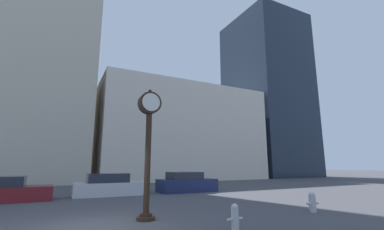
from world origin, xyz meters
The scene contains 9 objects.
ground_plane centered at (0.00, 0.00, 0.00)m, with size 200.00×200.00×0.00m, color #424247.
building_tall_tower centered at (-5.98, 24.00, 18.16)m, with size 15.60×12.00×36.33m.
building_storefront_row centered at (13.29, 24.00, 5.96)m, with size 21.25×12.00×11.92m.
building_glass_modern centered at (30.15, 24.00, 13.66)m, with size 10.87×12.00×27.32m.
street_clock centered at (1.82, 0.38, 2.79)m, with size 0.80×0.63×4.53m.
car_silver centered at (1.98, 8.26, 0.55)m, with size 4.31×1.78×1.31m.
car_navy centered at (7.11, 8.19, 0.57)m, with size 4.07×1.97×1.34m.
fire_hydrant_near centered at (3.56, -2.23, 0.38)m, with size 0.49×0.21×0.75m.
fire_hydrant_far centered at (8.08, -1.15, 0.39)m, with size 0.60×0.26×0.76m.
Camera 1 is at (-0.93, -8.38, 1.80)m, focal length 24.00 mm.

